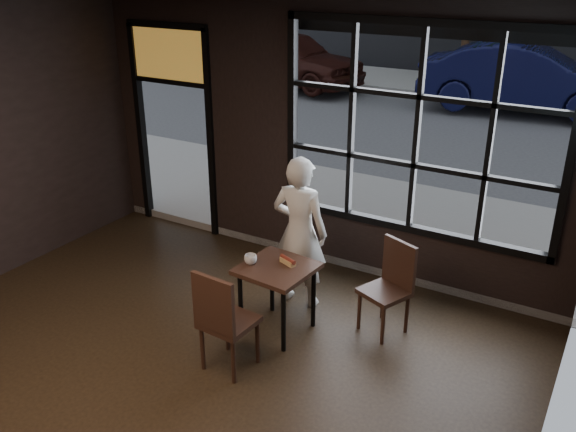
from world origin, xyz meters
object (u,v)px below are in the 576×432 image
Objects in this scene: cafe_table at (277,298)px; chair_near at (229,318)px; navy_car at (524,78)px; man at (300,232)px.

chair_near reaches higher than cafe_table.
man is at bearing 172.57° from navy_car.
chair_near is (-0.07, -0.72, 0.15)m from cafe_table.
cafe_table is 0.44× the size of man.
chair_near is 1.36m from man.
navy_car is at bearing 93.32° from cafe_table.
navy_car is (0.27, 10.60, 0.51)m from cafe_table.
chair_near is 0.22× the size of navy_car.
man is at bearing -85.83° from chair_near.
man is 10.02m from navy_car.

